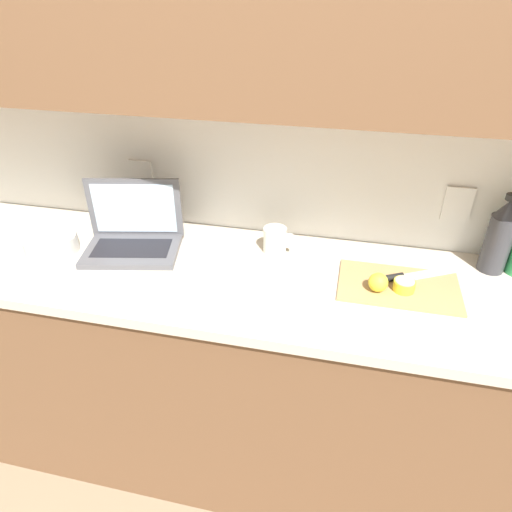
{
  "coord_description": "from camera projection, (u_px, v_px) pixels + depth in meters",
  "views": [
    {
      "loc": [
        0.38,
        -1.18,
        1.75
      ],
      "look_at": [
        0.12,
        -0.01,
        1.01
      ],
      "focal_mm": 32.0,
      "sensor_mm": 36.0,
      "label": 1
    }
  ],
  "objects": [
    {
      "name": "lemon_half_cut",
      "position": [
        404.0,
        285.0,
        1.37
      ],
      "size": [
        0.06,
        0.06,
        0.03
      ],
      "color": "yellow",
      "rests_on": "cutting_board"
    },
    {
      "name": "measuring_cup",
      "position": [
        275.0,
        240.0,
        1.56
      ],
      "size": [
        0.1,
        0.08,
        0.09
      ],
      "color": "silver",
      "rests_on": "counter_unit"
    },
    {
      "name": "laptop",
      "position": [
        133.0,
        233.0,
        1.58
      ],
      "size": [
        0.36,
        0.28,
        0.23
      ],
      "rotation": [
        0.0,
        0.0,
        0.21
      ],
      "color": "#515156",
      "rests_on": "counter_unit"
    },
    {
      "name": "bowl_white",
      "position": [
        51.0,
        244.0,
        1.57
      ],
      "size": [
        0.18,
        0.18,
        0.06
      ],
      "color": "beige",
      "rests_on": "counter_unit"
    },
    {
      "name": "counter_unit",
      "position": [
        222.0,
        369.0,
        1.73
      ],
      "size": [
        2.57,
        0.59,
        0.93
      ],
      "color": "brown",
      "rests_on": "ground_plane"
    },
    {
      "name": "ground_plane",
      "position": [
        230.0,
        449.0,
        1.97
      ],
      "size": [
        12.0,
        12.0,
        0.0
      ],
      "primitive_type": "plane",
      "color": "#847056",
      "rests_on": "ground"
    },
    {
      "name": "bottle_green_soda",
      "position": [
        500.0,
        237.0,
        1.43
      ],
      "size": [
        0.08,
        0.08,
        0.27
      ],
      "color": "#333338",
      "rests_on": "counter_unit"
    },
    {
      "name": "knife",
      "position": [
        399.0,
        277.0,
        1.43
      ],
      "size": [
        0.28,
        0.17,
        0.02
      ],
      "rotation": [
        0.0,
        0.0,
        0.5
      ],
      "color": "silver",
      "rests_on": "cutting_board"
    },
    {
      "name": "lemon_whole_beside",
      "position": [
        378.0,
        282.0,
        1.36
      ],
      "size": [
        0.06,
        0.06,
        0.06
      ],
      "color": "yellow",
      "rests_on": "cutting_board"
    },
    {
      "name": "wall_back",
      "position": [
        235.0,
        51.0,
        1.34
      ],
      "size": [
        5.2,
        0.38,
        2.6
      ],
      "color": "white",
      "rests_on": "ground_plane"
    },
    {
      "name": "cutting_board",
      "position": [
        399.0,
        286.0,
        1.4
      ],
      "size": [
        0.36,
        0.22,
        0.01
      ],
      "primitive_type": "cube",
      "color": "tan",
      "rests_on": "counter_unit"
    }
  ]
}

